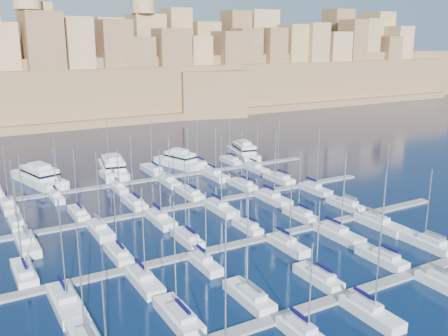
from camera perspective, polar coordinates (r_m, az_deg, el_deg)
ground at (r=96.47m, az=0.26°, el=-5.79°), size 600.00×600.00×0.00m
pontoon_near at (r=71.62m, az=14.41°, el=-13.75°), size 84.00×2.00×0.40m
pontoon_mid_near at (r=86.95m, az=4.26°, el=-8.06°), size 84.00×2.00×0.40m
pontoon_mid_far at (r=104.68m, az=-2.49°, el=-4.02°), size 84.00×2.00×0.40m
pontoon_far at (r=123.79m, az=-7.17°, el=-1.16°), size 84.00×2.00×0.40m
sailboat_1 at (r=63.81m, az=-5.21°, el=-16.52°), size 2.88×9.61×15.60m
sailboat_2 at (r=67.85m, az=2.91°, el=-14.43°), size 2.76×9.21×15.48m
sailboat_3 at (r=73.77m, az=10.75°, el=-12.19°), size 2.55×8.50×12.27m
sailboat_4 at (r=82.13m, az=17.60°, el=-9.74°), size 2.67×8.91×14.62m
sailboat_5 at (r=90.13m, az=22.22°, el=-7.95°), size 2.86×9.53×13.61m
sailboat_8 at (r=60.99m, az=9.25°, el=-18.32°), size 2.52×8.39×12.49m
sailboat_9 at (r=66.87m, az=16.41°, el=-15.57°), size 2.67×8.89×12.23m
sailboat_10 at (r=76.89m, az=24.20°, el=-12.14°), size 2.78×9.27×12.27m
sailboat_12 at (r=79.27m, az=-21.87°, el=-11.05°), size 2.73×9.09×14.85m
sailboat_13 at (r=81.45m, az=-11.98°, el=-9.58°), size 2.48×8.27×11.90m
sailboat_14 at (r=85.60m, az=-4.19°, el=-8.04°), size 2.58×8.59×14.48m
sailboat_15 at (r=90.40m, az=2.73°, el=-6.77°), size 2.21×7.38×12.08m
sailboat_16 at (r=97.43m, az=8.70°, el=-5.30°), size 2.48×8.25×13.45m
sailboat_17 at (r=105.02m, az=13.70°, el=-4.08°), size 2.63×8.75×12.25m
sailboat_18 at (r=69.41m, az=-17.61°, el=-14.44°), size 3.17×10.56×15.28m
sailboat_19 at (r=72.52m, az=-9.13°, el=-12.59°), size 2.75×9.16×14.81m
sailboat_20 at (r=76.75m, az=-2.22°, el=-10.82°), size 2.28×7.62×12.40m
sailboat_21 at (r=83.73m, az=7.25°, el=-8.68°), size 2.62×8.74×11.63m
sailboat_22 at (r=89.48m, az=12.93°, el=-7.34°), size 3.06×10.19×15.40m
sailboat_23 at (r=96.06m, az=17.37°, el=-6.10°), size 3.13×10.43×15.71m
sailboat_24 at (r=99.43m, az=-22.58°, el=-5.89°), size 2.50×8.32×13.01m
sailboat_25 at (r=101.15m, az=-16.30°, el=-4.98°), size 2.52×8.39×13.64m
sailboat_26 at (r=104.54m, az=-10.21°, el=-3.95°), size 2.80×9.32×14.99m
sailboat_27 at (r=109.29m, az=-3.92°, el=-2.92°), size 2.88×9.59×15.39m
sailboat_28 at (r=115.33m, az=2.16°, el=-1.95°), size 2.74×9.15×14.01m
sailboat_29 at (r=121.19m, az=6.31°, el=-1.20°), size 2.90×9.66×14.73m
sailboat_30 at (r=89.27m, az=-21.58°, el=-8.09°), size 2.98×9.95×16.26m
sailboat_31 at (r=91.73m, az=-14.01°, el=-6.86°), size 2.77×9.23×15.31m
sailboat_32 at (r=94.91m, az=-7.32°, el=-5.79°), size 2.91×9.69×14.48m
sailboat_33 at (r=100.01m, az=-0.45°, el=-4.57°), size 3.01×10.02×15.65m
sailboat_34 at (r=106.40m, az=5.56°, el=-3.44°), size 3.07×10.23×15.78m
sailboat_35 at (r=113.98m, az=10.34°, el=-2.39°), size 2.68×8.94×14.72m
sailboat_37 at (r=122.05m, az=-18.43°, el=-1.79°), size 2.62×8.73×11.96m
sailboat_38 at (r=125.43m, az=-12.85°, el=-0.93°), size 2.97×9.90×16.27m
sailboat_39 at (r=129.30m, az=-8.11°, el=-0.24°), size 3.19×10.62×15.52m
sailboat_40 at (r=133.88m, az=-2.95°, el=0.39°), size 2.86×9.53×12.90m
sailboat_41 at (r=137.96m, az=0.78°, el=0.84°), size 2.53×8.42×13.17m
sailboat_42 at (r=110.35m, az=-23.38°, el=-3.97°), size 2.70×9.00×13.56m
sailboat_43 at (r=112.44m, az=-18.60°, el=-3.19°), size 2.15×7.18×11.93m
sailboat_44 at (r=115.58m, az=-11.92°, el=-2.26°), size 2.16×7.22×10.59m
sailboat_45 at (r=118.80m, az=-6.34°, el=-1.55°), size 2.66×8.87×11.86m
sailboat_46 at (r=123.52m, az=-1.07°, el=-0.81°), size 2.94×9.80×13.00m
sailboat_47 at (r=130.03m, az=3.65°, el=-0.05°), size 2.71×9.03×13.23m
motor_yacht_a at (r=126.54m, az=-20.38°, el=-0.91°), size 10.54×20.14×5.25m
motor_yacht_b at (r=130.27m, az=-12.56°, el=0.10°), size 9.04×19.73×5.25m
motor_yacht_c at (r=134.55m, az=-5.17°, el=0.86°), size 8.99×15.70×5.25m
motor_yacht_d at (r=144.82m, az=2.23°, el=1.90°), size 8.55×17.26×5.25m
fortified_city at (r=238.56m, az=-19.04°, el=9.33°), size 460.00×108.95×59.52m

